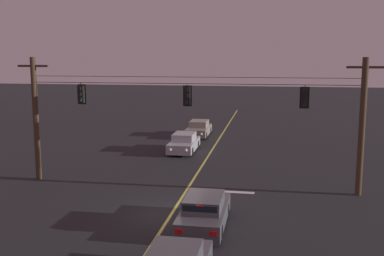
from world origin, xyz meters
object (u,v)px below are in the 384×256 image
Objects in this scene: traffic_light_centre at (305,98)px; car_oncoming_lead at (184,143)px; traffic_light_left_inner at (187,96)px; car_oncoming_trailing at (199,129)px; traffic_light_leftmost at (81,94)px; car_waiting_near_lane at (204,212)px.

car_oncoming_lead is (-8.02, 9.03, -4.33)m from traffic_light_centre.
car_oncoming_lead is (-1.91, 9.03, -4.33)m from traffic_light_left_inner.
traffic_light_centre is (6.10, 0.00, 0.00)m from traffic_light_left_inner.
traffic_light_centre is at bearing -63.30° from car_oncoming_trailing.
traffic_light_leftmost is 0.28× the size of car_waiting_near_lane.
car_oncoming_lead is at bearing 131.58° from traffic_light_centre.
traffic_light_left_inner is 16.51m from car_oncoming_trailing.
car_oncoming_trailing is (4.13, 15.83, -4.33)m from traffic_light_leftmost.
traffic_light_left_inner is at bearing 0.00° from traffic_light_leftmost.
car_waiting_near_lane and car_oncoming_trailing have the same top height.
car_waiting_near_lane is (-4.32, -5.74, -4.33)m from traffic_light_centre.
traffic_light_centre reaches higher than car_waiting_near_lane.
traffic_light_left_inner is 1.00× the size of traffic_light_centre.
traffic_light_centre is 0.28× the size of car_waiting_near_lane.
traffic_light_centre reaches higher than car_oncoming_trailing.
car_oncoming_lead is at bearing 104.04° from car_waiting_near_lane.
car_waiting_near_lane is at bearing -36.46° from traffic_light_leftmost.
traffic_light_leftmost is 10.59m from car_waiting_near_lane.
traffic_light_centre reaches higher than car_oncoming_lead.
car_oncoming_trailing is at bearing 99.57° from car_waiting_near_lane.
traffic_light_centre is at bearing 0.00° from traffic_light_leftmost.
traffic_light_left_inner is 7.41m from car_waiting_near_lane.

